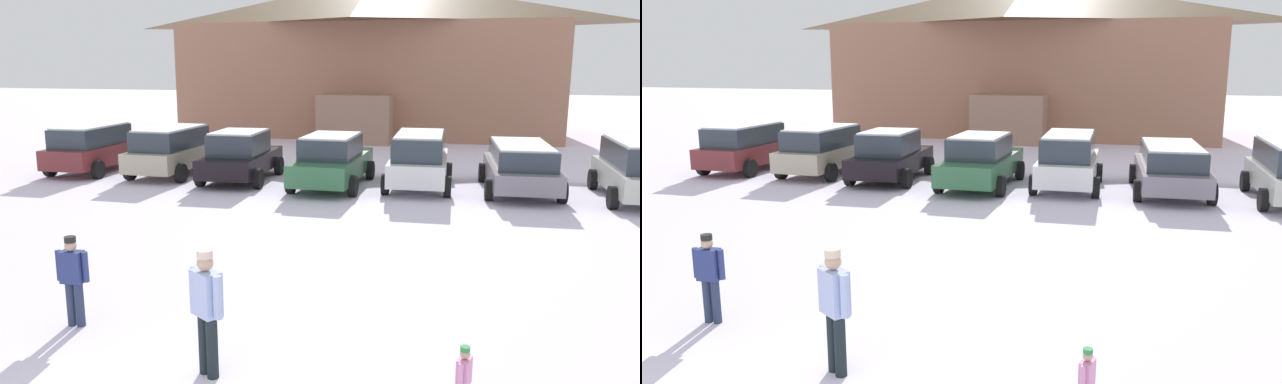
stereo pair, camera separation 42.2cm
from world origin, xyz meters
The scene contains 11 objects.
ski_lodge centered at (-3.02, 31.91, 4.36)m, with size 21.01×12.45×8.61m.
parked_maroon_van centered at (-10.28, 15.32, 0.92)m, with size 2.23×4.11×1.73m.
parked_beige_suv centered at (-7.14, 15.46, 0.92)m, with size 2.16×4.06×1.72m.
parked_black_sedan centered at (-4.38, 15.13, 0.85)m, with size 2.39×4.27×1.71m.
parked_green_coupe centered at (-1.15, 14.99, 0.85)m, with size 2.21×4.73×1.70m.
parked_white_suv centered at (1.57, 15.52, 0.94)m, with size 2.26×4.33×1.77m.
parked_grey_wagon centered at (4.66, 15.68, 0.84)m, with size 2.54×4.92×1.52m.
parked_silver_wagon centered at (7.92, 15.35, 0.94)m, with size 2.24×4.62×1.75m.
skier_teen_in_navy_coat centered at (-2.18, 3.33, 0.79)m, with size 0.52×0.23×1.41m.
skier_child_in_pink_snowsuit centered at (3.61, 2.26, 0.50)m, with size 0.17×0.32×0.89m.
skier_adult_in_blue_parka centered at (0.43, 2.46, 0.94)m, with size 0.54×0.41×1.67m.
Camera 1 is at (3.76, -4.24, 3.92)m, focal length 35.00 mm.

